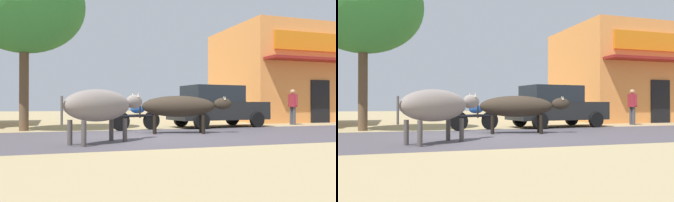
% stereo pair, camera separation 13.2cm
% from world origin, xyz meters
% --- Properties ---
extents(ground, '(80.00, 80.00, 0.00)m').
position_xyz_m(ground, '(0.00, 0.00, 0.00)').
color(ground, tan).
extents(asphalt_road, '(72.00, 5.43, 0.00)m').
position_xyz_m(asphalt_road, '(0.00, 0.00, 0.00)').
color(asphalt_road, '#4D474F').
rests_on(asphalt_road, ground).
extents(storefront_right_club, '(7.29, 6.71, 5.08)m').
position_xyz_m(storefront_right_club, '(10.01, 7.58, 2.54)').
color(storefront_right_club, '#E58C46').
rests_on(storefront_right_club, ground).
extents(roadside_tree, '(4.10, 4.10, 5.95)m').
position_xyz_m(roadside_tree, '(-3.72, 3.48, 4.29)').
color(roadside_tree, brown).
rests_on(roadside_tree, ground).
extents(parked_hatchback_car, '(4.04, 2.18, 1.64)m').
position_xyz_m(parked_hatchback_car, '(3.42, 3.27, 0.84)').
color(parked_hatchback_car, black).
rests_on(parked_hatchback_car, ground).
extents(parked_motorcycle, '(1.82, 0.59, 1.08)m').
position_xyz_m(parked_motorcycle, '(0.01, 2.51, 0.48)').
color(parked_motorcycle, black).
rests_on(parked_motorcycle, ground).
extents(cow_near_brown, '(2.28, 1.83, 1.25)m').
position_xyz_m(cow_near_brown, '(-1.73, -1.22, 0.87)').
color(cow_near_brown, gray).
rests_on(cow_near_brown, ground).
extents(cow_far_dark, '(2.84, 1.19, 1.17)m').
position_xyz_m(cow_far_dark, '(0.99, 0.78, 0.83)').
color(cow_far_dark, '#2F261C').
rests_on(cow_far_dark, ground).
extents(pedestrian_by_shop, '(0.35, 0.61, 1.57)m').
position_xyz_m(pedestrian_by_shop, '(7.36, 3.68, 0.92)').
color(pedestrian_by_shop, '#3F3F47').
rests_on(pedestrian_by_shop, ground).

